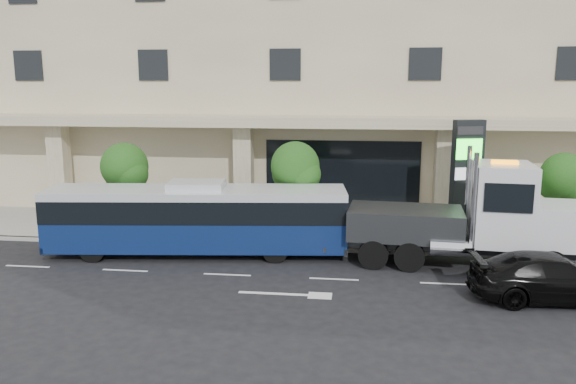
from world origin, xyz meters
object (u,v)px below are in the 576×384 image
object	(u,v)px
city_bus	(197,218)
tow_truck	(476,219)
signage_pylon	(466,180)
black_sedan	(553,278)

from	to	relation	value
city_bus	tow_truck	world-z (taller)	tow_truck
city_bus	signage_pylon	distance (m)	11.84
city_bus	black_sedan	xyz separation A→B (m)	(13.00, -3.52, -0.80)
black_sedan	tow_truck	bearing A→B (deg)	25.39
tow_truck	black_sedan	size ratio (longest dim) A/B	1.90
city_bus	signage_pylon	bearing A→B (deg)	9.28
city_bus	tow_truck	xyz separation A→B (m)	(11.14, -0.25, 0.32)
city_bus	tow_truck	size ratio (longest dim) A/B	1.22
black_sedan	signage_pylon	world-z (taller)	signage_pylon
tow_truck	signage_pylon	world-z (taller)	signage_pylon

